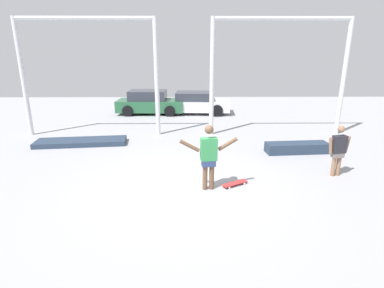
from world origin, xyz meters
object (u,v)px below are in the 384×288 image
Objects in this scene: manual_pad at (81,142)px; parked_car_white at (196,103)px; skateboarder at (209,155)px; skateboard at (235,183)px; grind_box at (297,148)px; parked_car_green at (150,103)px; bystander at (338,149)px.

manual_pad is 0.88× the size of parked_car_white.
skateboard is at bearing 7.84° from skateboarder.
skateboarder reaches higher than grind_box.
skateboarder is 4.77m from grind_box.
skateboarder is 11.19m from parked_car_green.
manual_pad is at bearing 172.18° from grind_box.
skateboarder reaches higher than bystander.
skateboarder reaches higher than parked_car_white.
bystander is at bearing -54.03° from parked_car_green.
grind_box is 0.65× the size of manual_pad.
parked_car_green is at bearing 96.90° from skateboarder.
parked_car_green is (-2.89, 10.80, -0.32)m from skateboarder.
skateboarder is 1.16× the size of bystander.
skateboard is at bearing -82.10° from parked_car_white.
parked_car_green reaches higher than parked_car_white.
bystander is (3.99, -9.93, 0.20)m from parked_car_white.
manual_pad is 9.49m from bystander.
bystander is at bearing -18.80° from skateboard.
skateboard is 10.66m from parked_car_white.
grind_box is 1.49× the size of bystander.
manual_pad is at bearing 113.56° from skateboard.
bystander is at bearing -64.69° from parked_car_white.
parked_car_green reaches higher than manual_pad.
grind_box is 2.34m from bystander.
skateboard is 0.22× the size of manual_pad.
skateboarder is at bearing 164.98° from skateboard.
bystander is (3.16, 0.68, 0.78)m from skateboard.
grind_box is at bearing -48.72° from parked_car_green.
skateboarder is at bearing -138.58° from grind_box.
manual_pad is 2.29× the size of bystander.
skateboard is 0.20× the size of parked_car_green.
parked_car_white is at bearing 82.24° from skateboarder.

